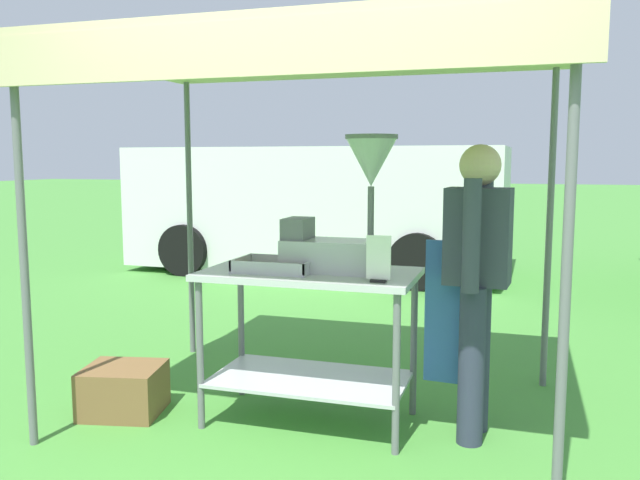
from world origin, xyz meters
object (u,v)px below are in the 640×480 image
object	(u,v)px
vendor	(476,276)
supply_crate	(123,390)
donut_tray	(276,267)
donut_cart	(310,313)
van_white	(317,207)
menu_sign	(378,262)
stall_canopy	(315,62)
donut_fryer	(346,216)

from	to	relation	value
vendor	supply_crate	world-z (taller)	vendor
supply_crate	donut_tray	bearing A→B (deg)	9.88
donut_cart	van_white	bearing A→B (deg)	107.02
donut_tray	van_white	xyz separation A→B (m)	(-1.36, 5.11, -0.04)
donut_tray	menu_sign	bearing A→B (deg)	-14.32
stall_canopy	donut_tray	bearing A→B (deg)	-139.64
donut_fryer	menu_sign	xyz separation A→B (m)	(0.25, -0.25, -0.22)
donut_cart	supply_crate	xyz separation A→B (m)	(-1.12, -0.22, -0.51)
donut_fryer	supply_crate	size ratio (longest dim) A/B	1.47
donut_cart	supply_crate	world-z (taller)	donut_cart
supply_crate	van_white	bearing A→B (deg)	94.67
donut_fryer	vendor	xyz separation A→B (m)	(0.72, 0.03, -0.31)
donut_fryer	vendor	distance (m)	0.79
stall_canopy	menu_sign	xyz separation A→B (m)	(0.45, -0.32, -1.08)
stall_canopy	menu_sign	size ratio (longest dim) A/B	11.67
donut_tray	van_white	bearing A→B (deg)	104.90
donut_cart	donut_fryer	bearing A→B (deg)	9.23
menu_sign	supply_crate	bearing A→B (deg)	180.00
donut_tray	donut_fryer	world-z (taller)	donut_fryer
supply_crate	vendor	bearing A→B (deg)	8.07
donut_tray	vendor	size ratio (longest dim) A/B	0.28
donut_fryer	menu_sign	bearing A→B (deg)	-46.05
van_white	vendor	bearing A→B (deg)	-63.64
vendor	donut_cart	bearing A→B (deg)	-175.81
donut_cart	menu_sign	world-z (taller)	menu_sign
stall_canopy	donut_fryer	distance (m)	0.89
stall_canopy	supply_crate	distance (m)	2.26
donut_cart	donut_fryer	xyz separation A→B (m)	(0.20, 0.03, 0.56)
donut_tray	donut_cart	bearing A→B (deg)	17.70
donut_fryer	van_white	world-z (taller)	van_white
van_white	supply_crate	bearing A→B (deg)	-85.33
van_white	stall_canopy	bearing A→B (deg)	-72.66
donut_fryer	supply_crate	distance (m)	1.72
supply_crate	stall_canopy	bearing A→B (deg)	16.01
menu_sign	vendor	bearing A→B (deg)	31.33
donut_fryer	vendor	size ratio (longest dim) A/B	0.48
stall_canopy	vendor	xyz separation A→B (m)	(0.92, -0.03, -1.17)
menu_sign	van_white	xyz separation A→B (m)	(-2.00, 5.27, -0.12)
donut_cart	vendor	world-z (taller)	vendor
vendor	van_white	bearing A→B (deg)	116.36
donut_cart	menu_sign	size ratio (longest dim) A/B	4.99
supply_crate	van_white	size ratio (longest dim) A/B	0.10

